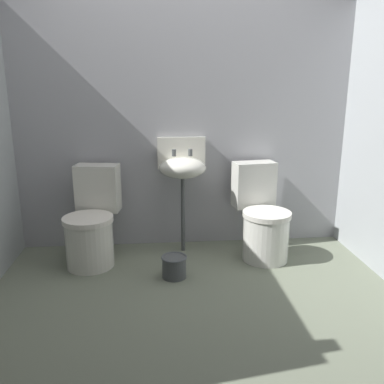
% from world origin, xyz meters
% --- Properties ---
extents(ground_plane, '(3.30, 2.51, 0.08)m').
position_xyz_m(ground_plane, '(0.00, 0.00, -0.04)').
color(ground_plane, slate).
extents(wall_back, '(3.30, 0.10, 2.11)m').
position_xyz_m(wall_back, '(0.00, 1.10, 1.06)').
color(wall_back, '#9C9CA1').
rests_on(wall_back, ground).
extents(toilet_left, '(0.47, 0.65, 0.78)m').
position_xyz_m(toilet_left, '(-0.78, 0.70, 0.32)').
color(toilet_left, silver).
rests_on(toilet_left, ground).
extents(toilet_right, '(0.47, 0.64, 0.78)m').
position_xyz_m(toilet_right, '(0.64, 0.70, 0.32)').
color(toilet_right, silver).
rests_on(toilet_right, ground).
extents(sink, '(0.42, 0.35, 0.99)m').
position_xyz_m(sink, '(-0.02, 0.89, 0.75)').
color(sink, '#494C4D').
rests_on(sink, ground).
extents(bucket, '(0.20, 0.20, 0.17)m').
position_xyz_m(bucket, '(-0.13, 0.35, 0.09)').
color(bucket, '#494C4D').
rests_on(bucket, ground).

